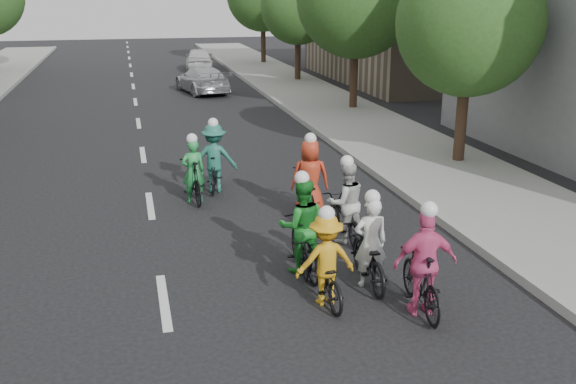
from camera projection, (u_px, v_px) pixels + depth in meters
name	position (u px, v px, depth m)	size (l,w,h in m)	color
ground	(164.00, 302.00, 10.39)	(120.00, 120.00, 0.00)	black
sidewalk_right	(387.00, 138.00, 21.47)	(4.00, 80.00, 0.15)	gray
curb_right	(331.00, 141.00, 21.02)	(0.18, 80.00, 0.18)	#999993
bldg_se	(428.00, 6.00, 35.10)	(10.00, 14.00, 8.00)	gray
tree_r_0	(469.00, 23.00, 17.34)	(4.00, 4.00, 5.97)	black
tree_r_2	(298.00, 7.00, 33.99)	(4.00, 4.00, 5.97)	black
cyclist_0	(368.00, 253.00, 10.88)	(0.76, 1.84, 1.71)	black
cyclist_1	(301.00, 233.00, 11.37)	(0.89, 1.67, 1.87)	black
cyclist_2	(325.00, 267.00, 10.23)	(0.99, 1.68, 1.65)	black
cyclist_3	(423.00, 272.00, 9.87)	(1.03, 1.74, 1.85)	black
cyclist_4	(309.00, 186.00, 14.27)	(0.98, 1.93, 1.88)	black
cyclist_5	(193.00, 177.00, 15.17)	(0.63, 1.75, 1.66)	black
cyclist_6	(345.00, 210.00, 12.77)	(0.84, 1.72, 1.78)	black
cyclist_7	(214.00, 163.00, 15.91)	(1.21, 1.61, 1.86)	black
follow_car_lead	(202.00, 80.00, 31.28)	(1.77, 4.35, 1.26)	silver
follow_car_trail	(199.00, 59.00, 40.29)	(1.63, 4.06, 1.38)	silver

